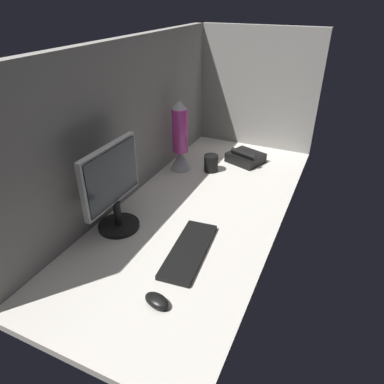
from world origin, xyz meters
TOP-DOWN VIEW (x-y plane):
  - ground_plane at (0.00, 0.00)cm, footprint 180.00×80.00cm
  - cubicle_wall_back at (0.00, 37.50)cm, footprint 180.00×5.00cm
  - cubicle_wall_side at (87.50, 0.00)cm, footprint 5.00×80.00cm
  - monitor at (-31.14, 25.10)cm, footprint 34.91×18.00cm
  - keyboard at (-33.81, -10.86)cm, footprint 38.13×16.68cm
  - mouse at (-62.31, -12.40)cm, footprint 7.78×10.68cm
  - mug_black_travel at (37.17, 8.36)cm, footprint 8.00×8.00cm
  - lava_lamp at (32.53, 25.55)cm, footprint 12.25×12.25cm
  - desk_phone at (56.64, -6.23)cm, footprint 22.43×23.64cm

SIDE VIEW (x-z plane):
  - ground_plane at x=0.00cm, z-range -3.00..0.00cm
  - keyboard at x=-33.81cm, z-range 0.00..2.00cm
  - mouse at x=-62.31cm, z-range 0.00..3.40cm
  - desk_phone at x=56.64cm, z-range -1.21..7.59cm
  - mug_black_travel at x=37.17cm, z-range 0.00..9.71cm
  - lava_lamp at x=32.53cm, z-range -3.23..36.87cm
  - monitor at x=-31.14cm, z-range 1.40..39.76cm
  - cubicle_wall_back at x=0.00cm, z-range 0.00..73.39cm
  - cubicle_wall_side at x=87.50cm, z-range 0.00..73.39cm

